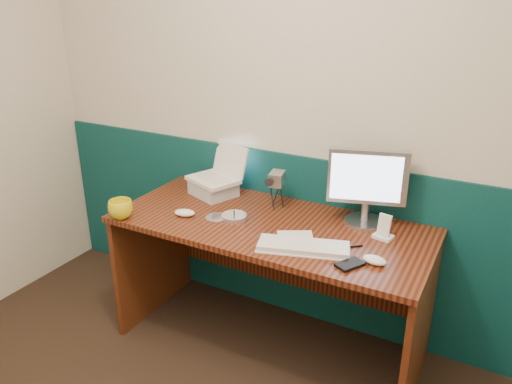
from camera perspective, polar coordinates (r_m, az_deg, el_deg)
The scene contains 18 objects.
back_wall at distance 2.66m, azimuth 6.26°, elevation 9.16°, with size 3.50×0.04×2.50m, color beige.
wainscot at distance 2.90m, azimuth 5.57°, elevation -5.48°, with size 3.48×0.02×1.00m, color #062E2E.
desk at distance 2.70m, azimuth 1.53°, elevation -10.74°, with size 1.60×0.70×0.75m, color #3A100A.
laptop_riser at distance 2.85m, azimuth -4.90°, elevation 0.43°, with size 0.23×0.20×0.08m, color silver.
laptop at distance 2.80m, azimuth -5.00°, elevation 3.34°, with size 0.27×0.21×0.22m, color white, non-canonical shape.
monitor at distance 2.49m, azimuth 12.58°, elevation 0.45°, with size 0.38×0.11×0.38m, color #AEAEB3, non-canonical shape.
keyboard at distance 2.27m, azimuth 5.42°, elevation -6.31°, with size 0.41×0.14×0.02m, color white.
mouse_right at distance 2.20m, azimuth 13.40°, elevation -7.57°, with size 0.11×0.06×0.04m, color white.
mouse_left at distance 2.61m, azimuth -8.15°, elevation -2.36°, with size 0.11×0.06×0.04m, color white.
mug at distance 2.64m, azimuth -15.22°, elevation -1.91°, with size 0.12×0.12×0.10m, color yellow.
camcorder at distance 2.65m, azimuth 2.40°, elevation 0.16°, with size 0.09×0.13×0.20m, color #ACACB0, non-canonical shape.
cd_spindle at distance 2.54m, azimuth -2.51°, elevation -2.89°, with size 0.13×0.13×0.03m, color silver.
cd_loose_a at distance 2.58m, azimuth -4.48°, elevation -2.87°, with size 0.12×0.12×0.00m, color silver.
pen at distance 2.31m, azimuth 10.32°, elevation -6.23°, with size 0.01×0.01×0.15m, color black.
papers at distance 2.38m, azimuth 4.48°, elevation -5.04°, with size 0.17×0.11×0.00m, color white.
dock at distance 2.43m, azimuth 14.33°, elevation -4.97°, with size 0.09×0.07×0.02m, color white.
music_player at distance 2.41m, azimuth 14.46°, elevation -3.68°, with size 0.06×0.01×0.10m, color white.
pda at distance 2.17m, azimuth 10.68°, elevation -8.14°, with size 0.07×0.12×0.01m, color black.
Camera 1 is at (0.97, -0.65, 1.83)m, focal length 35.00 mm.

